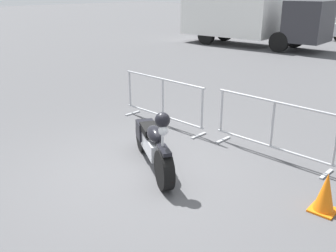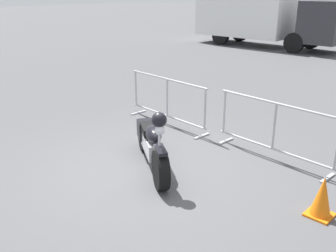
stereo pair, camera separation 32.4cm
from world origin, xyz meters
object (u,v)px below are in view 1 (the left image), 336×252
at_px(parked_car_white, 310,23).
at_px(crowd_barrier_far, 272,128).
at_px(parked_car_maroon, 226,19).
at_px(box_truck, 245,14).
at_px(traffic_cone, 326,193).
at_px(parked_car_tan, 264,21).
at_px(motorcycle, 153,143).
at_px(crowd_barrier_near, 163,101).

bearing_deg(parked_car_white, crowd_barrier_far, -157.21).
bearing_deg(parked_car_white, parked_car_maroon, 96.46).
bearing_deg(box_truck, traffic_cone, -57.00).
bearing_deg(parked_car_white, traffic_cone, -154.80).
bearing_deg(traffic_cone, parked_car_tan, 119.55).
height_order(crowd_barrier_far, parked_car_tan, parked_car_tan).
xyz_separation_m(motorcycle, parked_car_white, (-5.55, 20.95, 0.31)).
distance_m(parked_car_tan, traffic_cone, 23.14).
distance_m(parked_car_maroon, parked_car_tan, 3.12).
bearing_deg(parked_car_tan, traffic_cone, -147.36).
height_order(crowd_barrier_near, parked_car_maroon, parked_car_maroon).
bearing_deg(crowd_barrier_far, motorcycle, -127.17).
bearing_deg(parked_car_tan, parked_car_maroon, 94.94).
distance_m(crowd_barrier_far, parked_car_maroon, 22.96).
distance_m(motorcycle, parked_car_white, 21.68).
bearing_deg(crowd_barrier_far, parked_car_white, 109.70).
xyz_separation_m(parked_car_maroon, parked_car_tan, (3.12, 0.10, 0.01)).
height_order(parked_car_white, traffic_cone, parked_car_white).
height_order(motorcycle, parked_car_white, parked_car_white).
relative_size(parked_car_maroon, parked_car_tan, 0.98).
xyz_separation_m(motorcycle, parked_car_maroon, (-11.80, 20.58, 0.27)).
bearing_deg(motorcycle, box_truck, 147.78).
relative_size(motorcycle, parked_car_maroon, 0.43).
relative_size(crowd_barrier_near, parked_car_tan, 0.53).
xyz_separation_m(motorcycle, crowd_barrier_far, (1.32, 1.75, 0.10)).
height_order(crowd_barrier_near, crowd_barrier_far, same).
bearing_deg(crowd_barrier_near, motorcycle, -52.84).
xyz_separation_m(motorcycle, traffic_cone, (2.73, 0.56, -0.17)).
distance_m(box_truck, parked_car_maroon, 8.62).
xyz_separation_m(box_truck, traffic_cone, (9.12, -13.38, -1.35)).
relative_size(motorcycle, crowd_barrier_far, 0.80).
height_order(crowd_barrier_near, traffic_cone, crowd_barrier_near).
distance_m(motorcycle, parked_car_tan, 22.43).
relative_size(motorcycle, traffic_cone, 3.19).
bearing_deg(crowd_barrier_near, crowd_barrier_far, 0.00).
distance_m(box_truck, traffic_cone, 16.25).
relative_size(motorcycle, parked_car_white, 0.41).
bearing_deg(box_truck, crowd_barrier_near, -68.72).
bearing_deg(crowd_barrier_near, box_truck, 112.55).
relative_size(parked_car_white, traffic_cone, 7.72).
relative_size(parked_car_maroon, traffic_cone, 7.37).
relative_size(parked_car_tan, parked_car_white, 0.97).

